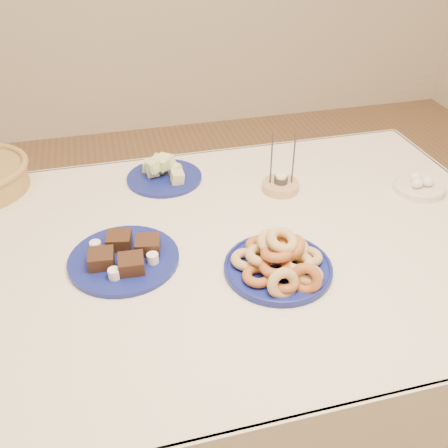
{
  "coord_description": "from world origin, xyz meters",
  "views": [
    {
      "loc": [
        -0.26,
        -1.05,
        1.57
      ],
      "look_at": [
        0.0,
        -0.05,
        0.85
      ],
      "focal_mm": 40.0,
      "sensor_mm": 36.0,
      "label": 1
    }
  ],
  "objects_px": {
    "dining_table": "(220,274)",
    "donut_platter": "(280,262)",
    "candle_holder": "(281,185)",
    "egg_bowl": "(419,186)",
    "brownie_plate": "(124,257)",
    "melon_plate": "(163,172)"
  },
  "relations": [
    {
      "from": "dining_table",
      "to": "donut_platter",
      "type": "xyz_separation_m",
      "value": [
        0.12,
        -0.15,
        0.14
      ]
    },
    {
      "from": "candle_holder",
      "to": "egg_bowl",
      "type": "relative_size",
      "value": 1.0
    },
    {
      "from": "candle_holder",
      "to": "egg_bowl",
      "type": "bearing_deg",
      "value": -14.9
    },
    {
      "from": "dining_table",
      "to": "brownie_plate",
      "type": "height_order",
      "value": "brownie_plate"
    },
    {
      "from": "brownie_plate",
      "to": "egg_bowl",
      "type": "xyz_separation_m",
      "value": [
        0.94,
        0.13,
        0.0
      ]
    },
    {
      "from": "dining_table",
      "to": "donut_platter",
      "type": "bearing_deg",
      "value": -52.07
    },
    {
      "from": "melon_plate",
      "to": "candle_holder",
      "type": "xyz_separation_m",
      "value": [
        0.35,
        -0.16,
        -0.01
      ]
    },
    {
      "from": "donut_platter",
      "to": "brownie_plate",
      "type": "xyz_separation_m",
      "value": [
        -0.37,
        0.14,
        -0.02
      ]
    },
    {
      "from": "brownie_plate",
      "to": "candle_holder",
      "type": "bearing_deg",
      "value": 25.01
    },
    {
      "from": "brownie_plate",
      "to": "egg_bowl",
      "type": "height_order",
      "value": "egg_bowl"
    },
    {
      "from": "brownie_plate",
      "to": "candle_holder",
      "type": "xyz_separation_m",
      "value": [
        0.51,
        0.24,
        0.0
      ]
    },
    {
      "from": "brownie_plate",
      "to": "dining_table",
      "type": "bearing_deg",
      "value": 2.68
    },
    {
      "from": "dining_table",
      "to": "candle_holder",
      "type": "distance_m",
      "value": 0.37
    },
    {
      "from": "dining_table",
      "to": "egg_bowl",
      "type": "bearing_deg",
      "value": 9.57
    },
    {
      "from": "donut_platter",
      "to": "brownie_plate",
      "type": "bearing_deg",
      "value": 159.63
    },
    {
      "from": "melon_plate",
      "to": "egg_bowl",
      "type": "height_order",
      "value": "melon_plate"
    },
    {
      "from": "melon_plate",
      "to": "egg_bowl",
      "type": "relative_size",
      "value": 1.41
    },
    {
      "from": "donut_platter",
      "to": "egg_bowl",
      "type": "xyz_separation_m",
      "value": [
        0.56,
        0.27,
        -0.01
      ]
    },
    {
      "from": "dining_table",
      "to": "candle_holder",
      "type": "height_order",
      "value": "candle_holder"
    },
    {
      "from": "dining_table",
      "to": "brownie_plate",
      "type": "distance_m",
      "value": 0.28
    },
    {
      "from": "egg_bowl",
      "to": "donut_platter",
      "type": "bearing_deg",
      "value": -154.74
    },
    {
      "from": "brownie_plate",
      "to": "candle_holder",
      "type": "distance_m",
      "value": 0.57
    }
  ]
}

